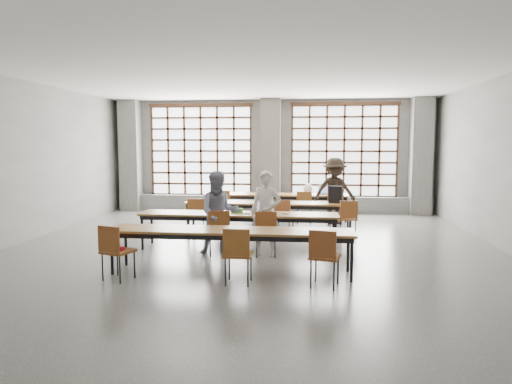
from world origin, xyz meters
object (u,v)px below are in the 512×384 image
chair_mid_right (347,215)px  student_back (335,191)px  desk_row_b (268,205)px  desk_row_c (239,216)px  chair_mid_centre (283,214)px  plastic_bag (308,189)px  student_female (219,213)px  mouse (285,213)px  desk_row_d (231,233)px  laptop_back (325,192)px  green_box (237,210)px  desk_row_a (276,196)px  backpack (336,194)px  chair_near_right (324,252)px  chair_front_right (266,229)px  chair_mid_left (197,213)px  red_pouch (118,248)px  chair_near_mid (238,250)px  chair_back_right (335,204)px  chair_back_mid (304,204)px  student_male (266,213)px  phone (247,214)px  chair_front_left (219,228)px  chair_near_left (115,247)px  chair_back_left (223,203)px

chair_mid_right → student_back: size_ratio=0.50×
desk_row_b → desk_row_c: bearing=-104.2°
chair_mid_centre → plastic_bag: 2.61m
student_female → mouse: 1.34m
desk_row_b → desk_row_d: same height
student_back → laptop_back: 0.66m
plastic_bag → green_box: bearing=-112.0°
desk_row_a → chair_mid_right: (1.76, -2.47, -0.13)m
backpack → plastic_bag: (-0.64, 1.84, -0.06)m
desk_row_c → plastic_bag: plastic_bag is taller
desk_row_c → chair_near_right: bearing=-55.9°
chair_near_right → chair_front_right: bearing=119.8°
chair_mid_left → mouse: bearing=-30.0°
chair_front_right → backpack: bearing=59.8°
desk_row_a → red_pouch: bearing=-109.1°
chair_near_mid → red_pouch: bearing=177.6°
student_back → red_pouch: bearing=-133.6°
chair_back_right → backpack: bearing=-93.0°
desk_row_d → mouse: mouse is taller
chair_near_mid → chair_mid_right: bearing=61.6°
desk_row_a → backpack: bearing=-49.3°
desk_row_b → chair_back_mid: bearing=54.8°
chair_back_mid → student_male: student_male is taller
chair_front_right → desk_row_b: bearing=93.5°
student_back → backpack: (-0.06, -1.29, 0.05)m
desk_row_a → desk_row_d: size_ratio=1.00×
student_female → phone: size_ratio=12.33×
chair_back_mid → plastic_bag: (0.10, 0.68, 0.34)m
desk_row_a → plastic_bag: plastic_bag is taller
chair_back_right → student_male: student_male is taller
desk_row_a → student_male: size_ratio=2.47×
desk_row_b → chair_mid_centre: size_ratio=4.55×
desk_row_d → backpack: bearing=62.2°
chair_near_mid → green_box: (-0.39, 2.48, 0.24)m
desk_row_a → desk_row_b: size_ratio=1.00×
red_pouch → plastic_bag: bearing=63.7°
student_back → phone: (-1.93, -3.26, -0.14)m
chair_front_left → chair_near_mid: 1.87m
laptop_back → chair_mid_right: bearing=-81.2°
green_box → backpack: (2.11, 1.79, 0.15)m
chair_near_left → student_male: bearing=40.9°
chair_mid_centre → student_female: (-1.14, -1.69, 0.27)m
chair_near_mid → student_female: (-0.64, 1.90, 0.27)m
green_box → phone: size_ratio=1.92×
chair_back_left → chair_near_right: same height
chair_mid_centre → student_back: student_back is taller
chair_near_right → plastic_bag: plastic_bag is taller
chair_back_right → student_female: student_female is taller
chair_near_mid → student_female: student_female is taller
chair_mid_centre → chair_front_left: 2.14m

